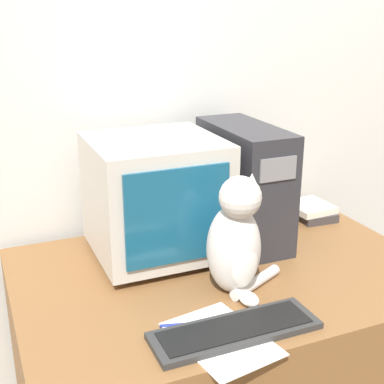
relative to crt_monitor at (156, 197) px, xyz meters
The scene contains 9 objects.
wall_back 0.46m from the crt_monitor, 62.57° to the left, with size 7.00×0.05×2.50m.
desk 0.65m from the crt_monitor, 48.70° to the right, with size 1.35×0.91×0.76m.
crt_monitor is the anchor object (origin of this frame).
computer_tower 0.34m from the crt_monitor, ahead, with size 0.19×0.45×0.43m.
keyboard 0.57m from the crt_monitor, 86.56° to the right, with size 0.46×0.15×0.02m.
cat 0.36m from the crt_monitor, 68.24° to the right, with size 0.27×0.22×0.38m.
book_stack 0.73m from the crt_monitor, ahead, with size 0.17×0.18×0.06m.
pen 0.50m from the crt_monitor, 99.73° to the right, with size 0.14×0.05×0.01m.
paper_sheet 0.58m from the crt_monitor, 91.45° to the right, with size 0.26×0.33×0.00m.
Camera 1 is at (-0.72, -0.96, 1.58)m, focal length 50.00 mm.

